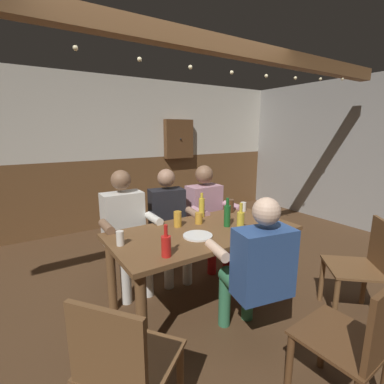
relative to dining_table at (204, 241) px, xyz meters
name	(u,v)px	position (x,y,z in m)	size (l,w,h in m)	color
ground_plane	(211,308)	(0.00, -0.13, -0.62)	(8.10, 8.10, 0.00)	#4C331E
back_wall_upper	(109,118)	(0.00, 2.70, 1.19)	(6.75, 0.12, 1.33)	beige
back_wall_wainscot	(113,193)	(0.00, 2.70, -0.05)	(6.75, 0.12, 1.15)	brown
ceiling_beam	(187,39)	(0.00, 0.28, 1.77)	(6.07, 0.14, 0.16)	brown
dining_table	(204,241)	(0.00, 0.00, 0.00)	(1.70, 0.85, 0.73)	brown
person_0	(125,225)	(-0.51, 0.66, 0.05)	(0.55, 0.51, 1.23)	silver
person_1	(169,219)	(-0.01, 0.65, 0.04)	(0.56, 0.57, 1.21)	black
person_2	(207,210)	(0.51, 0.66, 0.05)	(0.55, 0.53, 1.21)	#B78493
person_3	(257,266)	(0.01, -0.66, 0.03)	(0.60, 0.59, 1.18)	#2D4C84
chair_empty_near_right	(356,343)	(0.07, -1.36, -0.15)	(0.46, 0.46, 0.88)	brown
chair_empty_near_left	(365,266)	(1.05, -0.92, -0.15)	(0.62, 0.62, 0.88)	brown
chair_empty_far_end	(124,368)	(-1.06, -0.82, -0.15)	(0.62, 0.62, 0.88)	brown
table_candle	(262,225)	(0.46, -0.28, 0.15)	(0.04, 0.04, 0.08)	#F9E08C
plate_0	(198,236)	(-0.14, -0.11, 0.11)	(0.25, 0.25, 0.01)	white
bottle_0	(241,222)	(0.22, -0.25, 0.21)	(0.07, 0.07, 0.28)	gold
bottle_1	(166,245)	(-0.55, -0.31, 0.19)	(0.07, 0.07, 0.24)	red
bottle_2	(202,207)	(0.21, 0.34, 0.21)	(0.06, 0.06, 0.26)	gold
bottle_3	(227,215)	(0.24, -0.04, 0.22)	(0.06, 0.06, 0.28)	#195923
pint_glass_0	(258,212)	(0.67, -0.02, 0.17)	(0.07, 0.07, 0.12)	white
pint_glass_1	(230,206)	(0.58, 0.31, 0.18)	(0.08, 0.08, 0.14)	#4C2D19
pint_glass_2	(243,207)	(0.73, 0.26, 0.16)	(0.06, 0.06, 0.10)	white
pint_glass_3	(199,218)	(0.06, 0.17, 0.16)	(0.07, 0.07, 0.11)	gold
pint_glass_4	(120,238)	(-0.76, 0.07, 0.16)	(0.06, 0.06, 0.12)	white
pint_glass_5	(178,219)	(-0.16, 0.21, 0.18)	(0.07, 0.07, 0.15)	gold
wall_dart_cabinet	(179,139)	(1.24, 2.57, 0.84)	(0.56, 0.15, 0.70)	brown
string_lights	(190,61)	(0.00, 0.23, 1.58)	(4.76, 0.04, 0.15)	#F9EAB2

